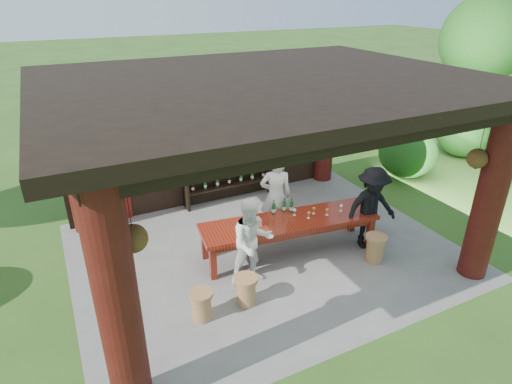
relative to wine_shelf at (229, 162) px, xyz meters
name	(u,v)px	position (x,y,z in m)	size (l,w,h in m)	color
ground	(265,250)	(-0.27, -2.45, -1.02)	(90.00, 90.00, 0.00)	#2D5119
pavilion	(255,145)	(-0.28, -2.02, 1.11)	(7.50, 6.00, 3.60)	slate
wine_shelf	(229,162)	(0.00, 0.00, 0.00)	(2.31, 0.35, 2.03)	black
tasting_table	(289,225)	(0.13, -2.73, -0.39)	(3.62, 1.36, 0.75)	#511A0B
stool_near_left	(246,290)	(-1.30, -3.76, -0.74)	(0.40, 0.40, 0.53)	#9C6C3E
stool_near_right	(375,248)	(1.49, -3.73, -0.73)	(0.42, 0.42, 0.56)	#9C6C3E
stool_far_left	(202,305)	(-2.10, -3.77, -0.75)	(0.39, 0.39, 0.52)	#9C6C3E
host	(276,196)	(0.22, -1.98, -0.10)	(0.67, 0.44, 1.84)	silver
guest_woman	(252,242)	(-0.93, -3.24, -0.20)	(0.80, 0.62, 1.64)	white
guest_man	(371,208)	(1.72, -3.24, -0.15)	(1.13, 0.65, 1.75)	black
table_bottles	(283,206)	(0.17, -2.40, -0.12)	(0.44, 0.16, 0.31)	#194C1E
table_glasses	(317,211)	(0.73, -2.79, -0.20)	(1.01, 0.35, 0.15)	silver
napkin_basket	(254,222)	(-0.60, -2.62, -0.20)	(0.26, 0.18, 0.14)	#BF6672
shrubs	(340,181)	(2.39, -1.33, -0.46)	(16.27, 8.20, 1.36)	#194C14
trees	(367,59)	(3.21, -0.90, 2.35)	(20.63, 9.90, 4.80)	#3F2819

